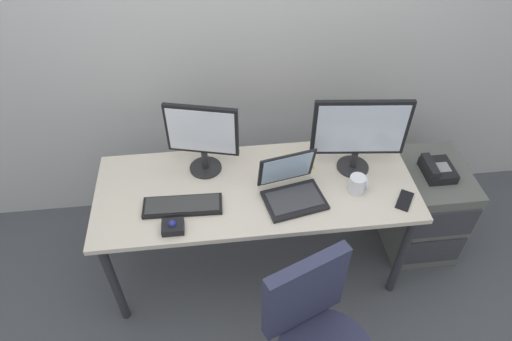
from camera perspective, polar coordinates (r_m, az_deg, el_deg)
The scene contains 13 objects.
ground_plane at distance 3.05m, azimuth 0.00°, elevation -11.52°, with size 8.00×8.00×0.00m, color #494C51.
back_wall at distance 2.66m, azimuth -1.79°, elevation 19.25°, with size 6.00×0.10×2.80m, color beige.
desk at distance 2.54m, azimuth 0.00°, elevation -3.16°, with size 1.74×0.68×0.72m.
file_cabinet at distance 3.12m, azimuth 20.11°, elevation -4.27°, with size 0.42×0.53×0.63m.
desk_phone at distance 2.87m, azimuth 21.73°, elevation 0.13°, with size 0.17×0.20×0.09m.
monitor_main at distance 2.48m, azimuth 12.87°, elevation 4.75°, with size 0.51×0.18×0.46m.
monitor_side at distance 2.44m, azimuth -6.76°, elevation 4.39°, with size 0.38×0.18×0.43m.
keyboard at distance 2.40m, azimuth -9.18°, elevation -4.36°, with size 0.41×0.15×0.03m.
laptop at distance 2.41m, azimuth 4.47°, elevation -2.23°, with size 0.36×0.33×0.24m.
trackball_mouse at distance 2.30m, azimuth -10.37°, elevation -6.92°, with size 0.11×0.09×0.07m.
coffee_mug at distance 2.48m, azimuth 12.60°, elevation -1.69°, with size 0.10×0.09×0.10m.
cell_phone at distance 2.53m, azimuth 18.12°, elevation -3.58°, with size 0.07×0.14×0.01m, color black.
banana at distance 2.61m, azimuth 5.47°, elevation 1.23°, with size 0.19×0.04×0.04m, color yellow.
Camera 1 is at (-0.20, -1.72, 2.51)m, focal length 31.92 mm.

